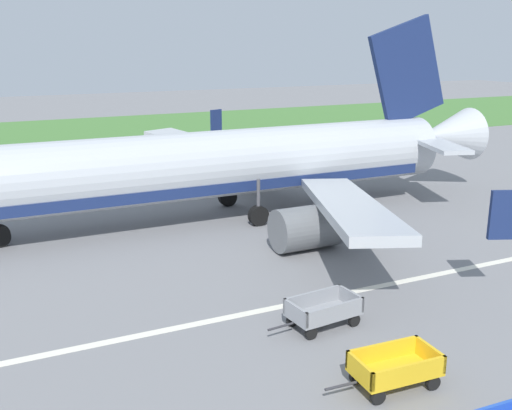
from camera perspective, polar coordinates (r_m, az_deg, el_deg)
grass_strip at (r=66.86m, az=-17.84°, el=6.36°), size 220.00×28.00×0.06m
apron_stripe at (r=22.41m, az=-0.90°, el=-10.35°), size 120.00×0.36×0.01m
airplane at (r=33.26m, az=-3.69°, el=3.79°), size 37.50×30.30×11.34m
baggage_cart_fourth_in_row at (r=18.34m, az=13.14°, el=-14.95°), size 3.58×1.52×1.07m
baggage_cart_far_end at (r=21.39m, az=6.45°, el=-10.00°), size 3.61×1.64×1.07m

